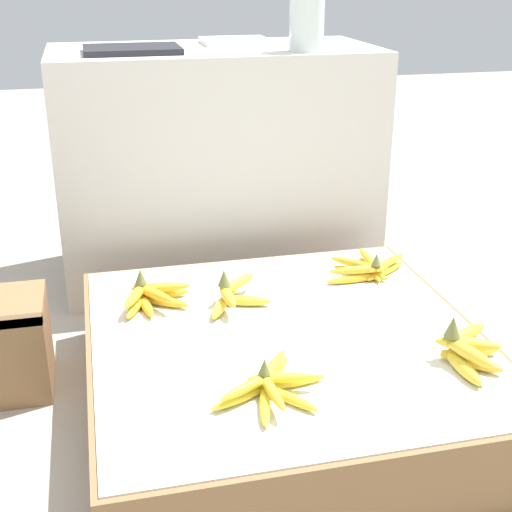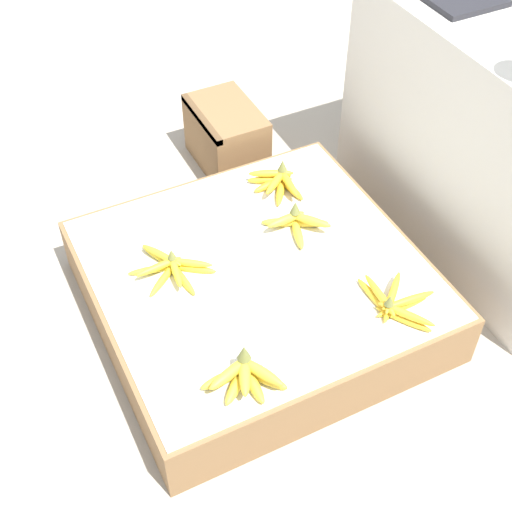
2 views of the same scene
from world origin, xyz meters
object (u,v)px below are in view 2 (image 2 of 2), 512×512
Objects in this scene: banana_bunch_front_right at (245,375)px; banana_bunch_middle_midleft at (297,222)px; banana_bunch_middle_right at (394,303)px; banana_bunch_middle_left at (279,181)px; wooden_crate at (226,137)px; banana_bunch_front_midleft at (170,267)px.

banana_bunch_middle_midleft is at bearing 138.36° from banana_bunch_front_right.
banana_bunch_middle_midleft is 0.76× the size of banana_bunch_middle_right.
banana_bunch_middle_left is 0.92× the size of banana_bunch_middle_midleft.
banana_bunch_middle_left is 0.70× the size of banana_bunch_middle_right.
wooden_crate is 1.56× the size of banana_bunch_front_right.
banana_bunch_front_right is 1.14× the size of banana_bunch_middle_left.
banana_bunch_middle_left is (-0.20, 0.47, 0.00)m from banana_bunch_front_midleft.
wooden_crate is 0.64m from banana_bunch_middle_midleft.
banana_bunch_front_midleft is 0.45m from banana_bunch_front_right.
banana_bunch_front_right is at bearing -85.69° from banana_bunch_middle_right.
banana_bunch_middle_left is (-0.65, 0.44, -0.01)m from banana_bunch_front_right.
banana_bunch_middle_right is (0.62, 0.04, -0.00)m from banana_bunch_middle_left.
banana_bunch_front_midleft is at bearing -128.99° from banana_bunch_middle_right.
wooden_crate is at bearing 179.63° from banana_bunch_middle_left.
banana_bunch_front_right is 0.49m from banana_bunch_middle_right.
banana_bunch_middle_right is (0.41, 0.09, -0.01)m from banana_bunch_middle_midleft.
banana_bunch_middle_midleft reaches higher than banana_bunch_middle_left.
banana_bunch_front_midleft is 0.99× the size of banana_bunch_middle_right.
wooden_crate is 0.44m from banana_bunch_middle_left.
banana_bunch_front_right reaches higher than banana_bunch_middle_right.
wooden_crate is 1.26× the size of banana_bunch_front_midleft.
banana_bunch_middle_left reaches higher than banana_bunch_front_midleft.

